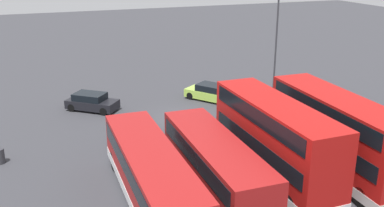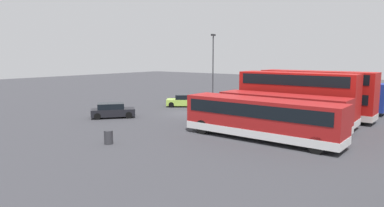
{
  "view_description": "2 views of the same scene",
  "coord_description": "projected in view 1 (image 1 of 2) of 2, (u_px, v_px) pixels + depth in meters",
  "views": [
    {
      "loc": [
        10.74,
        30.87,
        12.27
      ],
      "look_at": [
        -0.32,
        1.75,
        1.64
      ],
      "focal_mm": 41.55,
      "sensor_mm": 36.0,
      "label": 1
    },
    {
      "loc": [
        27.67,
        22.1,
        6.01
      ],
      "look_at": [
        1.55,
        2.11,
        1.4
      ],
      "focal_mm": 32.06,
      "sensor_mm": 36.0,
      "label": 2
    }
  ],
  "objects": [
    {
      "name": "bus_single_deck_fourth",
      "position": [
        151.0,
        175.0,
        22.44
      ],
      "size": [
        2.79,
        11.66,
        2.95
      ],
      "color": "#A51919",
      "rests_on": "ground"
    },
    {
      "name": "car_hatchback_silver",
      "position": [
        92.0,
        102.0,
        36.19
      ],
      "size": [
        4.34,
        4.0,
        1.43
      ],
      "color": "black",
      "rests_on": "ground"
    },
    {
      "name": "lamp_post_tall",
      "position": [
        276.0,
        36.0,
        39.91
      ],
      "size": [
        0.7,
        0.3,
        8.82
      ],
      "color": "#38383D",
      "rests_on": "ground"
    },
    {
      "name": "bus_double_decker_second",
      "position": [
        274.0,
        138.0,
        24.7
      ],
      "size": [
        2.67,
        10.14,
        4.55
      ],
      "color": "#B71411",
      "rests_on": "ground"
    },
    {
      "name": "ground_plane",
      "position": [
        180.0,
        117.0,
        34.89
      ],
      "size": [
        140.0,
        140.0,
        0.0
      ],
      "primitive_type": "plane",
      "color": "#38383D"
    },
    {
      "name": "car_small_green",
      "position": [
        211.0,
        93.0,
        38.63
      ],
      "size": [
        4.06,
        4.63,
        1.43
      ],
      "color": "#A5D14C",
      "rests_on": "ground"
    },
    {
      "name": "bus_double_decker_near_end",
      "position": [
        336.0,
        132.0,
        25.56
      ],
      "size": [
        2.81,
        10.61,
        4.55
      ],
      "color": "#B71411",
      "rests_on": "ground"
    },
    {
      "name": "waste_bin_yellow",
      "position": [
        0.0,
        156.0,
        27.11
      ],
      "size": [
        0.6,
        0.6,
        0.95
      ],
      "primitive_type": "cylinder",
      "color": "#333338",
      "rests_on": "ground"
    },
    {
      "name": "bus_single_deck_third",
      "position": [
        215.0,
        164.0,
        23.57
      ],
      "size": [
        2.76,
        10.32,
        2.95
      ],
      "color": "#A51919",
      "rests_on": "ground"
    }
  ]
}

